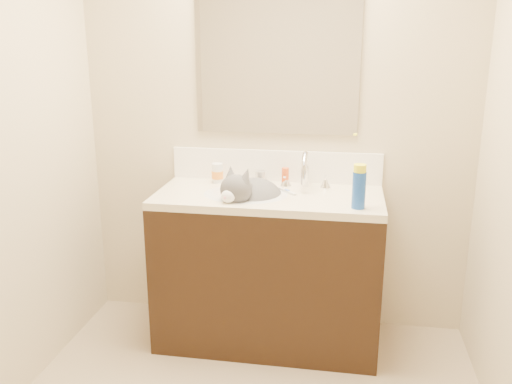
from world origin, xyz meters
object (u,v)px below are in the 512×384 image
(faucet, at_px, (305,173))
(basin, at_px, (246,207))
(silver_jar, at_px, (260,177))
(cat, at_px, (251,198))
(vanity_cabinet, at_px, (268,272))
(amber_bottle, at_px, (285,177))
(pill_bottle, at_px, (217,173))
(spray_can, at_px, (359,190))

(faucet, bearing_deg, basin, -150.88)
(silver_jar, bearing_deg, basin, -99.36)
(cat, height_order, silver_jar, cat)
(faucet, relative_size, silver_jar, 4.18)
(vanity_cabinet, xyz_separation_m, faucet, (0.18, 0.14, 0.54))
(silver_jar, relative_size, amber_bottle, 0.67)
(faucet, xyz_separation_m, silver_jar, (-0.26, 0.08, -0.05))
(cat, relative_size, pill_bottle, 4.22)
(pill_bottle, relative_size, silver_jar, 1.67)
(pill_bottle, bearing_deg, cat, -41.44)
(cat, height_order, amber_bottle, cat)
(faucet, height_order, silver_jar, faucet)
(spray_can, bearing_deg, silver_jar, 144.29)
(vanity_cabinet, xyz_separation_m, pill_bottle, (-0.32, 0.17, 0.51))
(vanity_cabinet, bearing_deg, silver_jar, 110.56)
(vanity_cabinet, bearing_deg, pill_bottle, 151.40)
(vanity_cabinet, distance_m, basin, 0.40)
(vanity_cabinet, xyz_separation_m, amber_bottle, (0.07, 0.19, 0.50))
(faucet, height_order, amber_bottle, faucet)
(pill_bottle, relative_size, spray_can, 0.63)
(basin, bearing_deg, silver_jar, 80.64)
(basin, relative_size, silver_jar, 6.72)
(spray_can, bearing_deg, faucet, 132.02)
(silver_jar, bearing_deg, vanity_cabinet, -69.44)
(silver_jar, xyz_separation_m, spray_can, (0.54, -0.39, 0.06))
(vanity_cabinet, relative_size, spray_can, 6.72)
(vanity_cabinet, height_order, cat, cat)
(pill_bottle, distance_m, spray_can, 0.86)
(cat, xyz_separation_m, silver_jar, (0.01, 0.24, 0.06))
(vanity_cabinet, height_order, silver_jar, silver_jar)
(faucet, distance_m, cat, 0.34)
(cat, distance_m, silver_jar, 0.25)
(basin, relative_size, cat, 0.95)
(amber_bottle, bearing_deg, vanity_cabinet, -109.51)
(cat, bearing_deg, vanity_cabinet, 40.53)
(vanity_cabinet, height_order, amber_bottle, amber_bottle)
(vanity_cabinet, distance_m, spray_can, 0.73)
(basin, xyz_separation_m, spray_can, (0.58, -0.15, 0.16))
(faucet, distance_m, spray_can, 0.42)
(silver_jar, distance_m, spray_can, 0.67)
(vanity_cabinet, height_order, basin, basin)
(vanity_cabinet, height_order, faucet, faucet)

